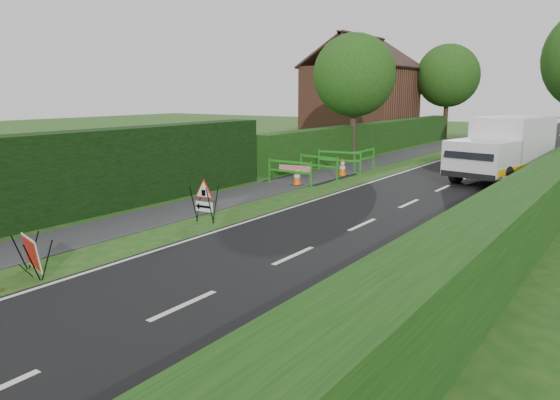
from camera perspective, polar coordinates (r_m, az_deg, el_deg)
The scene contains 23 objects.
ground at distance 13.02m, azimuth -10.33°, elevation -5.08°, with size 120.00×120.00×0.00m, color #1A4914.
road_surface at distance 44.47m, azimuth 25.96°, elevation 5.45°, with size 6.00×90.00×0.02m, color black.
footpath at distance 45.58m, azimuth 19.09°, elevation 6.08°, with size 2.00×90.00×0.02m, color #2D2D30.
hedge_west_near at distance 16.81m, azimuth -22.63°, elevation -2.06°, with size 1.10×18.00×2.50m, color black.
hedge_west_far at distance 34.01m, azimuth 9.99°, elevation 4.96°, with size 1.00×24.00×1.80m, color #14380F.
house_west at distance 43.19m, azimuth 8.42°, elevation 10.16°, with size 7.50×7.40×7.88m.
tree_nw at distance 30.05m, azimuth 7.77°, elevation 12.79°, with size 4.40×4.40×6.70m.
tree_fw at distance 44.94m, azimuth 17.14°, elevation 12.30°, with size 4.80×4.80×7.24m.
red_rect_sign at distance 11.97m, azimuth -24.54°, elevation -5.12°, with size 1.04×0.79×0.79m.
triangle_sign at distance 15.33m, azimuth -8.05°, elevation 0.27°, with size 0.77×0.77×1.05m.
works_van at distance 24.33m, azimuth 22.35°, elevation 5.13°, with size 3.29×6.03×2.61m.
traffic_cone_0 at distance 21.43m, azimuth 22.38°, elevation 1.73°, with size 0.38×0.38×0.79m.
traffic_cone_1 at distance 23.02m, azimuth 23.50°, elevation 2.25°, with size 0.38×0.38×0.79m.
traffic_cone_2 at distance 24.89m, azimuth 24.32°, elevation 2.79°, with size 0.38×0.38×0.79m.
traffic_cone_3 at distance 21.41m, azimuth 1.79°, elevation 2.57°, with size 0.38×0.38×0.79m.
traffic_cone_4 at distance 23.94m, azimuth 6.54°, elevation 3.42°, with size 0.38×0.38×0.79m.
ped_barrier_0 at distance 21.42m, azimuth 1.00°, elevation 3.22°, with size 2.07×0.44×1.00m.
ped_barrier_1 at distance 23.16m, azimuth 4.05°, elevation 3.80°, with size 2.09×0.68×1.00m.
ped_barrier_2 at distance 25.08m, azimuth 6.23°, elevation 4.33°, with size 2.09×0.67×1.00m.
ped_barrier_3 at distance 25.77m, azimuth 8.83°, elevation 4.45°, with size 0.36×2.06×1.00m.
redwhite_plank at distance 23.12m, azimuth 1.60°, elevation 2.23°, with size 1.50×0.04×0.25m, color red.
litter_can at distance 11.45m, azimuth -27.23°, elevation -8.46°, with size 0.07×0.07×0.12m, color #BF7F4C.
hatchback_car at distance 35.68m, azimuth 22.35°, elevation 5.51°, with size 1.36×3.39×1.16m, color silver.
Camera 1 is at (8.82, -8.87, 3.62)m, focal length 35.00 mm.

